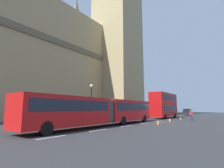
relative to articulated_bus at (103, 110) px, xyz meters
name	(u,v)px	position (x,y,z in m)	size (l,w,h in m)	color
ground_plane	(154,122)	(9.12, -1.99, -1.75)	(160.00, 160.00, 0.00)	#333335
lane_centre_marking	(145,123)	(6.13, -1.99, -1.74)	(29.80, 0.16, 0.01)	silver
articulated_bus	(103,110)	(0.00, 0.00, 0.00)	(18.64, 2.54, 2.90)	red
double_decker_bus	(164,104)	(19.15, 0.00, 0.96)	(9.20, 2.54, 4.90)	#B20F0F
sedan_lead	(188,112)	(38.05, -0.09, -0.83)	(4.40, 1.86, 1.85)	black
traffic_cone_west	(158,122)	(4.75, -4.30, -1.46)	(0.36, 0.36, 0.58)	black
traffic_cone_middle	(170,120)	(10.37, -3.85, -1.46)	(0.36, 0.36, 0.58)	black
traffic_cone_east	(181,118)	(15.63, -3.97, -1.46)	(0.36, 0.36, 0.58)	black
street_lamp	(91,100)	(2.91, 4.51, 1.31)	(0.44, 0.44, 5.27)	black
pedestrian_near_cones	(191,115)	(13.48, -6.10, -0.83)	(0.46, 0.44, 1.69)	#262D4C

